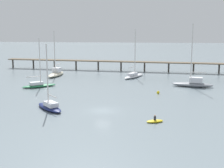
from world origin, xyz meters
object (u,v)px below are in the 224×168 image
Objects in this scene: sailboat_gray at (193,83)px; sailboat_green at (39,84)px; sailboat_white at (134,75)px; mooring_buoy_far at (158,92)px; sailboat_navy at (50,106)px; sailboat_cream at (56,73)px; pier at (167,60)px; dinghy_yellow at (155,121)px.

sailboat_gray is 35.79m from sailboat_green.
mooring_buoy_far is at bearing -74.34° from sailboat_white.
sailboat_navy is at bearing -140.38° from sailboat_gray.
sailboat_white is (21.73, -0.62, -0.11)m from sailboat_cream.
sailboat_cream is 35.97m from sailboat_navy.
sailboat_green is at bearing -89.24° from sailboat_cream.
sailboat_green is 17.87× the size of mooring_buoy_far.
sailboat_white is 26.50m from sailboat_green.
sailboat_cream is at bearing 178.36° from sailboat_white.
sailboat_green is (-35.58, -3.82, -0.25)m from sailboat_gray.
pier is 51.35m from dinghy_yellow.
sailboat_gray is at bearing 44.89° from mooring_buoy_far.
mooring_buoy_far is (1.46, 19.81, 0.10)m from dinghy_yellow.
sailboat_cream is (-31.50, -10.45, -2.76)m from pier.
sailboat_gray is 29.91m from dinghy_yellow.
dinghy_yellow is 4.49× the size of mooring_buoy_far.
mooring_buoy_far is at bearing 36.99° from sailboat_navy.
sailboat_gray reaches higher than sailboat_white.
sailboat_gray is 1.28× the size of sailboat_green.
sailboat_navy is 35.63m from sailboat_gray.
sailboat_green is (-31.29, -26.54, -2.95)m from pier.
mooring_buoy_far is (27.35, -20.68, -0.53)m from sailboat_cream.
sailboat_white is 1.16× the size of sailboat_navy.
dinghy_yellow is at bearing -57.40° from sailboat_cream.
sailboat_gray is at bearing 6.13° from sailboat_green.
pier is at bearing 40.31° from sailboat_green.
sailboat_gray is 22.93× the size of mooring_buoy_far.
sailboat_navy is at bearing -76.58° from sailboat_cream.
sailboat_gray reaches higher than sailboat_green.
sailboat_cream is 1.10× the size of sailboat_green.
sailboat_gray is at bearing 39.62° from sailboat_navy.
sailboat_green is 35.42m from dinghy_yellow.
sailboat_white is 0.89× the size of sailboat_gray.
pier is 31.57m from mooring_buoy_far.
pier is 33.30m from sailboat_cream.
sailboat_white is 36.88m from sailboat_navy.
sailboat_white is (-9.77, -11.07, -2.87)m from pier.
sailboat_navy reaches higher than mooring_buoy_far.
pier is at bearing 83.72° from dinghy_yellow.
mooring_buoy_far is (-8.44, -8.41, -0.58)m from sailboat_gray.
sailboat_green is (-8.14, 18.90, -0.03)m from sailboat_navy.
sailboat_gray is 5.10× the size of dinghy_yellow.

